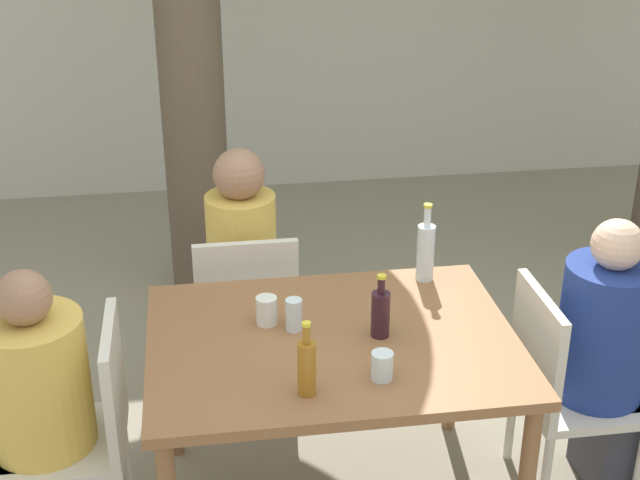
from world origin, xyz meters
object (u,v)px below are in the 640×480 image
at_px(water_bottle_0, 426,250).
at_px(wine_bottle_1, 380,312).
at_px(patio_chair_0, 86,424).
at_px(person_seated_0, 18,429).
at_px(amber_bottle_2, 307,366).
at_px(patio_chair_2, 246,312).
at_px(dining_table_front, 332,358).
at_px(person_seated_2, 242,280).
at_px(drinking_glass_1, 267,311).
at_px(drinking_glass_2, 382,366).
at_px(patio_chair_1, 560,382).
at_px(drinking_glass_0, 294,315).
at_px(person_seated_1, 618,372).

height_order(water_bottle_0, wine_bottle_1, water_bottle_0).
height_order(patio_chair_0, person_seated_0, person_seated_0).
bearing_deg(wine_bottle_1, water_bottle_0, 56.34).
distance_m(water_bottle_0, amber_bottle_2, 0.93).
bearing_deg(person_seated_0, patio_chair_2, 130.16).
bearing_deg(wine_bottle_1, dining_table_front, 177.43).
height_order(person_seated_0, person_seated_2, person_seated_2).
height_order(person_seated_0, drinking_glass_1, person_seated_0).
bearing_deg(drinking_glass_1, dining_table_front, -31.75).
distance_m(dining_table_front, drinking_glass_2, 0.33).
xyz_separation_m(patio_chair_0, drinking_glass_2, (1.01, -0.28, 0.33)).
bearing_deg(water_bottle_0, patio_chair_1, -41.45).
bearing_deg(dining_table_front, person_seated_2, 105.37).
bearing_deg(patio_chair_2, wine_bottle_1, 120.65).
distance_m(person_seated_0, amber_bottle_2, 1.11).
distance_m(patio_chair_1, water_bottle_0, 0.73).
bearing_deg(drinking_glass_0, wine_bottle_1, -16.09).
distance_m(person_seated_2, amber_bottle_2, 1.34).
distance_m(patio_chair_2, person_seated_0, 1.13).
bearing_deg(amber_bottle_2, drinking_glass_2, 10.41).
height_order(patio_chair_1, wine_bottle_1, wine_bottle_1).
height_order(wine_bottle_1, drinking_glass_1, wine_bottle_1).
distance_m(patio_chair_2, drinking_glass_1, 0.68).
distance_m(dining_table_front, drinking_glass_0, 0.21).
relative_size(person_seated_0, person_seated_1, 0.96).
height_order(patio_chair_0, water_bottle_0, water_bottle_0).
relative_size(wine_bottle_1, drinking_glass_0, 1.99).
distance_m(patio_chair_0, person_seated_1, 2.02).
bearing_deg(drinking_glass_2, patio_chair_1, 19.92).
bearing_deg(patio_chair_2, person_seated_1, 152.35).
xyz_separation_m(patio_chair_1, drinking_glass_2, (-0.77, -0.28, 0.33)).
xyz_separation_m(person_seated_1, water_bottle_0, (-0.69, 0.40, 0.38)).
relative_size(patio_chair_2, drinking_glass_1, 8.26).
height_order(amber_bottle_2, drinking_glass_0, amber_bottle_2).
relative_size(wine_bottle_1, drinking_glass_2, 2.49).
distance_m(dining_table_front, person_seated_1, 1.14).
xyz_separation_m(patio_chair_0, drinking_glass_0, (0.77, 0.08, 0.34)).
bearing_deg(wine_bottle_1, person_seated_0, 179.66).
xyz_separation_m(patio_chair_0, person_seated_1, (2.02, -0.00, 0.02)).
xyz_separation_m(person_seated_1, drinking_glass_2, (-1.01, -0.28, 0.31)).
height_order(amber_bottle_2, drinking_glass_2, amber_bottle_2).
bearing_deg(drinking_glass_2, person_seated_0, 167.35).
distance_m(person_seated_1, drinking_glass_2, 1.09).
relative_size(dining_table_front, person_seated_0, 1.18).
distance_m(person_seated_2, water_bottle_0, 0.98).
distance_m(person_seated_0, drinking_glass_1, 0.97).
bearing_deg(person_seated_0, drinking_glass_0, 94.53).
bearing_deg(patio_chair_2, water_bottle_0, 154.95).
height_order(dining_table_front, drinking_glass_2, drinking_glass_2).
xyz_separation_m(wine_bottle_1, drinking_glass_0, (-0.30, 0.09, -0.03)).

